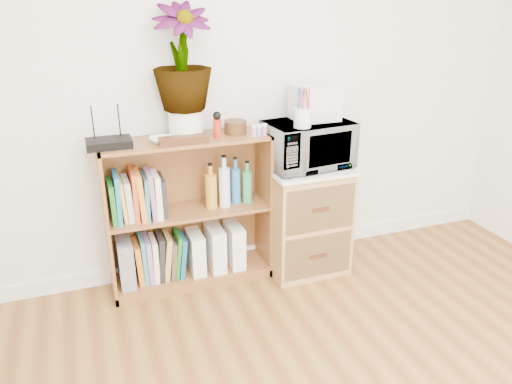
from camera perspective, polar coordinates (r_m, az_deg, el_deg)
name	(u,v)px	position (r m, az deg, el deg)	size (l,w,h in m)	color
skirting_board	(237,254)	(3.49, -2.17, -7.07)	(4.00, 0.02, 0.10)	white
bookshelf	(189,213)	(3.10, -7.66, -2.41)	(1.00, 0.30, 0.95)	brown
wicker_unit	(304,219)	(3.31, 5.52, -3.06)	(0.50, 0.45, 0.70)	#9E7542
microwave	(308,145)	(3.12, 5.94, 5.42)	(0.52, 0.35, 0.29)	silver
pen_cup	(303,118)	(2.94, 5.34, 8.44)	(0.10, 0.10, 0.11)	white
small_appliance	(315,102)	(3.13, 6.74, 10.13)	(0.27, 0.22, 0.21)	silver
router	(109,143)	(2.86, -16.45, 5.38)	(0.24, 0.17, 0.04)	black
white_bowl	(161,140)	(2.88, -10.80, 5.88)	(0.13, 0.13, 0.03)	white
plant_pot	(186,124)	(2.94, -8.06, 7.72)	(0.19, 0.19, 0.17)	white
potted_plant	(182,57)	(2.87, -8.46, 14.97)	(0.33, 0.33, 0.58)	#2D7231
trinket_box	(184,140)	(2.83, -8.27, 5.90)	(0.28, 0.07, 0.04)	#3B2010
kokeshi_doll	(217,128)	(2.93, -4.45, 7.25)	(0.05, 0.05, 0.11)	#A32714
wooden_bowl	(235,127)	(3.01, -2.37, 7.42)	(0.13, 0.13, 0.08)	#3C2410
paint_jars	(259,131)	(2.96, 0.36, 6.95)	(0.11, 0.04, 0.06)	pink
file_box	(125,261)	(3.17, -14.70, -7.63)	(0.09, 0.24, 0.30)	gray
magazine_holder_left	(196,252)	(3.22, -6.91, -6.81)	(0.08, 0.21, 0.27)	white
magazine_holder_mid	(215,247)	(3.24, -4.69, -6.31)	(0.09, 0.23, 0.29)	white
magazine_holder_right	(234,244)	(3.27, -2.50, -6.00)	(0.09, 0.23, 0.28)	white
cookbooks	(137,196)	(3.00, -13.42, -0.42)	(0.32, 0.20, 0.30)	#1D6E21
liquor_bottles	(227,183)	(3.09, -3.34, 1.08)	(0.30, 0.07, 0.32)	#BF8823
lower_books	(159,257)	(3.19, -10.99, -7.30)	(0.32, 0.19, 0.29)	#CA6F23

